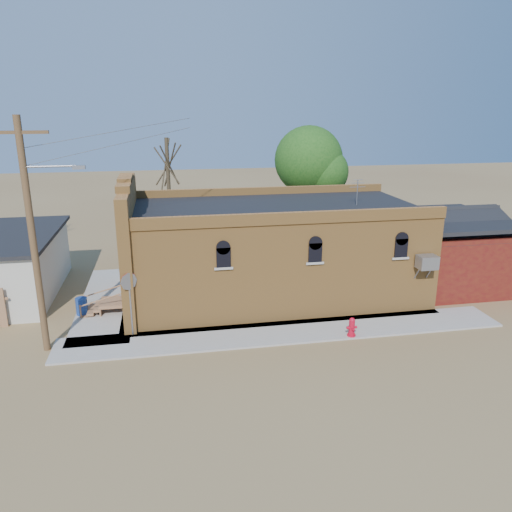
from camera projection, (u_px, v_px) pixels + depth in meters
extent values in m
plane|color=brown|center=(255.00, 346.00, 20.13)|extent=(120.00, 120.00, 0.00)
cube|color=#9E9991|center=(286.00, 332.00, 21.23)|extent=(19.00, 2.20, 0.08)
cube|color=#9E9991|center=(108.00, 301.00, 24.66)|extent=(2.60, 10.00, 0.08)
cube|color=#C1813B|center=(275.00, 252.00, 25.01)|extent=(14.00, 7.00, 4.50)
cube|color=black|center=(275.00, 207.00, 24.35)|extent=(13.80, 6.80, 0.12)
cube|color=#C1813B|center=(131.00, 247.00, 23.60)|extent=(0.50, 7.40, 5.80)
cube|color=navy|center=(120.00, 230.00, 22.10)|extent=(0.08, 1.10, 1.56)
cube|color=gray|center=(427.00, 262.00, 22.26)|extent=(0.85, 0.65, 0.60)
cube|color=#560E11|center=(446.00, 255.00, 26.87)|extent=(5.00, 6.00, 3.20)
cylinder|color=#513B20|center=(33.00, 240.00, 18.53)|extent=(0.26, 0.26, 9.00)
cube|color=#513B20|center=(19.00, 132.00, 17.41)|extent=(2.00, 0.12, 0.12)
cylinder|color=gray|center=(50.00, 166.00, 17.91)|extent=(1.80, 0.08, 0.08)
cube|color=gray|center=(79.00, 167.00, 18.10)|extent=(0.45, 0.22, 0.14)
cylinder|color=#423726|center=(169.00, 200.00, 30.77)|extent=(0.24, 0.24, 7.50)
cylinder|color=#423726|center=(307.00, 203.00, 32.99)|extent=(0.28, 0.28, 6.30)
sphere|color=#194A15|center=(309.00, 160.00, 32.19)|extent=(4.40, 4.40, 4.40)
cylinder|color=red|center=(351.00, 335.00, 20.81)|extent=(0.36, 0.36, 0.07)
cylinder|color=red|center=(352.00, 328.00, 20.71)|extent=(0.25, 0.25, 0.61)
sphere|color=red|center=(352.00, 320.00, 20.62)|extent=(0.25, 0.25, 0.25)
cylinder|color=red|center=(353.00, 329.00, 20.57)|extent=(0.11, 0.13, 0.11)
cylinder|color=red|center=(348.00, 328.00, 20.68)|extent=(0.13, 0.11, 0.11)
cylinder|color=red|center=(355.00, 327.00, 20.74)|extent=(0.13, 0.11, 0.11)
cylinder|color=gray|center=(131.00, 307.00, 20.58)|extent=(0.08, 0.08, 2.48)
cylinder|color=gray|center=(129.00, 282.00, 20.24)|extent=(0.63, 0.45, 0.74)
cylinder|color=red|center=(129.00, 281.00, 20.28)|extent=(0.63, 0.45, 0.74)
cylinder|color=navy|center=(82.00, 306.00, 22.87)|extent=(0.56, 0.56, 0.80)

